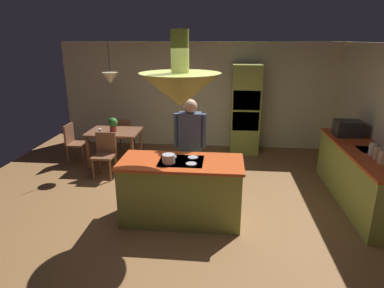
# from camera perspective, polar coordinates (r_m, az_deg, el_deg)

# --- Properties ---
(ground) EXTENTS (8.16, 8.16, 0.00)m
(ground) POSITION_cam_1_polar(r_m,az_deg,el_deg) (5.30, -1.53, -11.66)
(ground) COLOR olive
(wall_back) EXTENTS (6.80, 0.10, 2.55)m
(wall_back) POSITION_cam_1_polar(r_m,az_deg,el_deg) (8.15, 1.39, 8.44)
(wall_back) COLOR beige
(wall_back) RESTS_ON ground
(kitchen_island) EXTENTS (1.80, 0.83, 0.95)m
(kitchen_island) POSITION_cam_1_polar(r_m,az_deg,el_deg) (4.90, -1.86, -8.02)
(kitchen_island) COLOR #939E42
(kitchen_island) RESTS_ON ground
(counter_run_right) EXTENTS (0.73, 2.58, 0.93)m
(counter_run_right) POSITION_cam_1_polar(r_m,az_deg,el_deg) (6.04, 27.20, -4.94)
(counter_run_right) COLOR #939E42
(counter_run_right) RESTS_ON ground
(oven_tower) EXTENTS (0.66, 0.62, 2.07)m
(oven_tower) POSITION_cam_1_polar(r_m,az_deg,el_deg) (7.79, 9.28, 5.98)
(oven_tower) COLOR #939E42
(oven_tower) RESTS_ON ground
(dining_table) EXTENTS (1.07, 0.82, 0.76)m
(dining_table) POSITION_cam_1_polar(r_m,az_deg,el_deg) (7.14, -13.34, 1.46)
(dining_table) COLOR brown
(dining_table) RESTS_ON ground
(person_at_island) EXTENTS (0.53, 0.23, 1.71)m
(person_at_island) POSITION_cam_1_polar(r_m,az_deg,el_deg) (5.34, -0.34, 0.15)
(person_at_island) COLOR tan
(person_at_island) RESTS_ON ground
(range_hood) EXTENTS (1.10, 1.10, 1.00)m
(range_hood) POSITION_cam_1_polar(r_m,az_deg,el_deg) (4.46, -2.06, 9.78)
(range_hood) COLOR #939E42
(pendant_light_over_table) EXTENTS (0.32, 0.32, 0.82)m
(pendant_light_over_table) POSITION_cam_1_polar(r_m,az_deg,el_deg) (6.90, -14.07, 11.12)
(pendant_light_over_table) COLOR beige
(chair_facing_island) EXTENTS (0.40, 0.40, 0.87)m
(chair_facing_island) POSITION_cam_1_polar(r_m,az_deg,el_deg) (6.62, -14.95, -1.32)
(chair_facing_island) COLOR brown
(chair_facing_island) RESTS_ON ground
(chair_by_back_wall) EXTENTS (0.40, 0.40, 0.87)m
(chair_by_back_wall) POSITION_cam_1_polar(r_m,az_deg,el_deg) (7.75, -11.81, 1.72)
(chair_by_back_wall) COLOR brown
(chair_by_back_wall) RESTS_ON ground
(chair_at_corner) EXTENTS (0.40, 0.40, 0.87)m
(chair_at_corner) POSITION_cam_1_polar(r_m,az_deg,el_deg) (7.52, -19.86, 0.51)
(chair_at_corner) COLOR brown
(chair_at_corner) RESTS_ON ground
(potted_plant_on_table) EXTENTS (0.20, 0.20, 0.30)m
(potted_plant_on_table) POSITION_cam_1_polar(r_m,az_deg,el_deg) (6.98, -13.61, 3.42)
(potted_plant_on_table) COLOR #99382D
(potted_plant_on_table) RESTS_ON dining_table
(cup_on_table) EXTENTS (0.07, 0.07, 0.09)m
(cup_on_table) POSITION_cam_1_polar(r_m,az_deg,el_deg) (6.99, -15.72, 2.22)
(cup_on_table) COLOR white
(cup_on_table) RESTS_ON dining_table
(canister_flour) EXTENTS (0.14, 0.14, 0.19)m
(canister_flour) POSITION_cam_1_polar(r_m,az_deg,el_deg) (5.31, 30.39, -2.01)
(canister_flour) COLOR #E0B78C
(canister_flour) RESTS_ON counter_run_right
(canister_sugar) EXTENTS (0.12, 0.12, 0.18)m
(canister_sugar) POSITION_cam_1_polar(r_m,az_deg,el_deg) (5.47, 29.63, -1.45)
(canister_sugar) COLOR #E0B78C
(canister_sugar) RESTS_ON counter_run_right
(canister_tea) EXTENTS (0.10, 0.10, 0.19)m
(canister_tea) POSITION_cam_1_polar(r_m,az_deg,el_deg) (5.62, 28.94, -0.81)
(canister_tea) COLOR silver
(canister_tea) RESTS_ON counter_run_right
(microwave_on_counter) EXTENTS (0.46, 0.36, 0.28)m
(microwave_on_counter) POSITION_cam_1_polar(r_m,az_deg,el_deg) (6.53, 25.60, 2.47)
(microwave_on_counter) COLOR #232326
(microwave_on_counter) RESTS_ON counter_run_right
(cooking_pot_on_cooktop) EXTENTS (0.18, 0.18, 0.12)m
(cooking_pot_on_cooktop) POSITION_cam_1_polar(r_m,az_deg,el_deg) (4.60, -4.11, -2.54)
(cooking_pot_on_cooktop) COLOR #B2B2B7
(cooking_pot_on_cooktop) RESTS_ON kitchen_island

